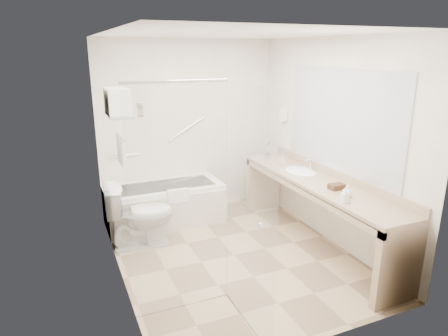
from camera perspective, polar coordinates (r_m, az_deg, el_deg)
name	(u,v)px	position (r m, az deg, el deg)	size (l,w,h in m)	color
floor	(234,255)	(4.86, 1.43, -12.33)	(3.20, 3.20, 0.00)	tan
ceiling	(236,34)	(4.26, 1.68, 18.62)	(2.60, 3.20, 0.10)	white
wall_back	(189,128)	(5.85, -5.05, 5.69)	(2.60, 0.10, 2.50)	white
wall_front	(324,203)	(3.08, 14.11, -4.80)	(2.60, 0.10, 2.50)	white
wall_left	(114,166)	(4.04, -15.44, 0.21)	(0.10, 3.20, 2.50)	white
wall_right	(331,143)	(5.06, 15.06, 3.48)	(0.10, 3.20, 2.50)	white
bathtub	(165,204)	(5.65, -8.47, -5.12)	(1.60, 0.73, 0.59)	white
grab_bar_short	(125,155)	(5.66, -14.01, 1.78)	(0.03, 0.03, 0.40)	silver
grab_bar_long	(186,129)	(5.80, -5.40, 5.58)	(0.03, 0.03, 0.60)	silver
shower_enclosure	(213,207)	(3.41, -1.64, -5.55)	(0.96, 0.91, 2.11)	silver
towel_shelf	(118,110)	(4.30, -14.91, 8.08)	(0.24, 0.55, 0.81)	silver
vanity_counter	(316,197)	(4.96, 13.08, -4.02)	(0.55, 2.70, 0.95)	tan
sink	(301,173)	(5.23, 10.92, -0.74)	(0.40, 0.52, 0.14)	white
faucet	(311,164)	(5.27, 12.29, 0.59)	(0.03, 0.03, 0.14)	silver
mirror	(341,121)	(4.89, 16.31, 6.51)	(0.02, 2.00, 1.20)	#B8BDC6
hairdryer_unit	(283,115)	(5.84, 8.47, 7.56)	(0.08, 0.10, 0.18)	silver
toilet	(140,215)	(5.03, -11.91, -6.59)	(0.46, 0.82, 0.80)	white
amenity_basket	(337,187)	(4.63, 15.81, -2.57)	(0.18, 0.12, 0.06)	#4E311C
soap_bottle_a	(345,199)	(4.25, 16.85, -4.29)	(0.07, 0.15, 0.07)	silver
soap_bottle_b	(347,192)	(4.41, 17.16, -3.34)	(0.11, 0.14, 0.11)	silver
water_bottle_left	(267,150)	(5.88, 6.20, 2.51)	(0.05, 0.05, 0.17)	silver
water_bottle_mid	(284,159)	(5.37, 8.56, 1.26)	(0.07, 0.07, 0.21)	silver
water_bottle_right	(269,150)	(5.89, 6.41, 2.64)	(0.06, 0.06, 0.20)	silver
drinking_glass_near	(281,162)	(5.42, 8.11, 0.92)	(0.08, 0.08, 0.10)	silver
drinking_glass_far	(267,156)	(5.68, 6.22, 1.70)	(0.08, 0.08, 0.10)	silver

